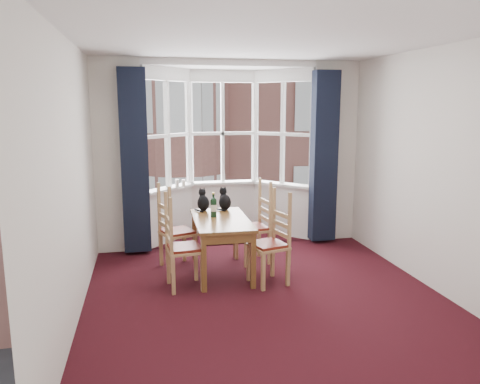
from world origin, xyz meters
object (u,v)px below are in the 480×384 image
object	(u,v)px
dining_table	(221,226)
chair_right_near	(275,245)
candle_tall	(177,183)
wine_bottle	(214,206)
chair_left_near	(177,250)
cat_left	(203,202)
cat_right	(225,201)
chair_right_far	(259,228)
candle_short	(184,183)
chair_left_far	(171,234)

from	to	relation	value
dining_table	chair_right_near	distance (m)	0.75
dining_table	candle_tall	xyz separation A→B (m)	(-0.44, 1.58, 0.31)
candle_tall	wine_bottle	bearing A→B (deg)	-76.10
chair_left_near	candle_tall	size ratio (longest dim) A/B	7.41
chair_left_near	candle_tall	distance (m)	2.04
cat_left	wine_bottle	bearing A→B (deg)	-78.25
cat_right	wine_bottle	bearing A→B (deg)	-118.57
dining_table	chair_right_far	world-z (taller)	chair_right_far
wine_bottle	candle_short	xyz separation A→B (m)	(-0.26, 1.48, 0.07)
dining_table	chair_right_near	world-z (taller)	chair_right_near
chair_left_near	chair_right_near	distance (m)	1.18
candle_short	cat_left	bearing A→B (deg)	-80.96
candle_tall	dining_table	bearing A→B (deg)	-74.49
dining_table	chair_right_far	bearing A→B (deg)	31.43
chair_left_far	cat_left	xyz separation A→B (m)	(0.45, 0.22, 0.37)
chair_left_near	chair_right_far	xyz separation A→B (m)	(1.18, 0.76, 0.00)
chair_left_far	cat_right	distance (m)	0.86
chair_right_far	cat_left	bearing A→B (deg)	167.37
dining_table	cat_left	size ratio (longest dim) A/B	4.07
chair_right_far	candle_short	world-z (taller)	candle_short
wine_bottle	cat_right	bearing A→B (deg)	61.43
wine_bottle	dining_table	bearing A→B (deg)	-57.64
chair_right_far	candle_short	size ratio (longest dim) A/B	8.29
dining_table	chair_left_far	distance (m)	0.70
cat_left	candle_short	distance (m)	1.10
chair_left_near	candle_short	size ratio (longest dim) A/B	8.29
dining_table	candle_tall	world-z (taller)	candle_tall
chair_left_far	chair_right_far	bearing A→B (deg)	2.66
chair_left_near	chair_right_near	xyz separation A→B (m)	(1.18, -0.04, 0.00)
cat_left	cat_right	distance (m)	0.30
dining_table	cat_right	distance (m)	0.58
cat_right	candle_short	size ratio (longest dim) A/B	2.90
cat_left	wine_bottle	xyz separation A→B (m)	(0.08, -0.40, 0.02)
candle_tall	chair_left_near	bearing A→B (deg)	-94.51
chair_right_far	candle_tall	size ratio (longest dim) A/B	7.41
chair_left_far	cat_left	distance (m)	0.63
chair_right_far	cat_right	distance (m)	0.60
chair_right_near	candle_short	bearing A→B (deg)	113.99
cat_right	chair_left_near	bearing A→B (deg)	-128.38
cat_left	candle_tall	distance (m)	1.09
chair_left_near	chair_left_far	distance (m)	0.71
cat_left	wine_bottle	distance (m)	0.41
chair_left_far	chair_right_near	bearing A→B (deg)	-32.10
chair_left_near	cat_right	bearing A→B (deg)	51.62
cat_left	chair_right_far	bearing A→B (deg)	-12.63
candle_tall	candle_short	bearing A→B (deg)	16.04
chair_right_far	candle_tall	bearing A→B (deg)	129.93
chair_left_far	candle_tall	distance (m)	1.37
chair_right_far	cat_left	distance (m)	0.85
chair_right_near	candle_short	size ratio (longest dim) A/B	8.29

